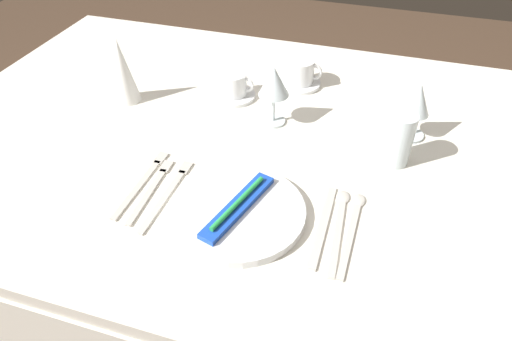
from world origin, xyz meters
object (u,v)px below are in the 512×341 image
Objects in this scene: dinner_plate at (238,212)px; toothbrush_package at (238,206)px; fork_inner at (152,188)px; dinner_knife at (322,227)px; fork_salad at (143,181)px; spoon_soup at (339,220)px; wine_glass_left at (417,102)px; napkin_folded at (122,70)px; fork_outer at (169,192)px; spoon_dessert at (353,223)px; coffee_cup_left at (300,71)px; drink_tumbler at (398,142)px; coffee_cup_right at (234,84)px; wine_glass_centre at (274,84)px.

toothbrush_package is at bearing 180.00° from dinner_plate.
fork_inner is 0.92× the size of dinner_knife.
spoon_soup is (0.42, 0.01, -0.00)m from fork_salad.
wine_glass_left reaches higher than spoon_soup.
napkin_folded is (-0.20, 0.29, 0.09)m from fork_salad.
fork_outer is 1.60× the size of wine_glass_left.
spoon_dessert reaches higher than fork_outer.
dinner_plate is 2.53× the size of coffee_cup_left.
dinner_knife is 0.97× the size of spoon_soup.
wine_glass_left is (0.14, 0.36, 0.09)m from dinner_knife.
toothbrush_package is at bearing -136.31° from drink_tumbler.
dinner_knife is at bearing -0.83° from fork_inner.
napkin_folded reaches higher than fork_outer.
spoon_dessert is (0.22, 0.04, -0.02)m from toothbrush_package.
dinner_plate is at bearing -69.69° from coffee_cup_right.
drink_tumbler reaches higher than coffee_cup_right.
dinner_plate is 2.79× the size of coffee_cup_right.
fork_outer is 1.01× the size of dinner_knife.
wine_glass_centre is (0.18, 0.32, 0.11)m from fork_inner.
toothbrush_package is at bearing -129.19° from wine_glass_left.
toothbrush_package is at bearing -8.64° from fork_salad.
napkin_folded reaches higher than spoon_soup.
coffee_cup_right is (-0.16, 0.42, 0.03)m from dinner_plate.
dinner_plate is 0.16m from fork_outer.
napkin_folded is (-0.43, -0.22, 0.04)m from coffee_cup_left.
toothbrush_package is 0.91× the size of spoon_soup.
fork_outer is 0.60m from wine_glass_left.
spoon_soup is 0.03m from spoon_dessert.
coffee_cup_left is (0.16, 0.52, 0.04)m from fork_outer.
toothbrush_package reaches higher than spoon_dessert.
fork_outer is 0.42m from napkin_folded.
napkin_folded reaches higher than spoon_dessert.
wine_glass_left is at bearing 75.35° from spoon_dessert.
dinner_plate is 1.16× the size of spoon_dessert.
spoon_soup is (0.03, 0.03, -0.00)m from dinner_knife.
dinner_knife is (0.33, -0.00, 0.00)m from fork_outer.
wine_glass_left reaches higher than fork_salad.
napkin_folded reaches higher than coffee_cup_right.
wine_glass_left reaches higher than spoon_dessert.
napkin_folded reaches higher than fork_salad.
napkin_folded is at bearing 152.34° from dinner_knife.
dinner_plate reaches higher than fork_outer.
fork_salad is (-0.07, 0.02, 0.00)m from fork_outer.
dinner_knife is (0.17, 0.02, -0.02)m from toothbrush_package.
wine_glass_centre is 0.32m from drink_tumbler.
napkin_folded reaches higher than fork_inner.
spoon_dessert is 0.54m from coffee_cup_right.
coffee_cup_left reaches higher than spoon_soup.
fork_inner is at bearing -176.88° from spoon_dessert.
wine_glass_left is (0.31, 0.38, 0.07)m from toothbrush_package.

